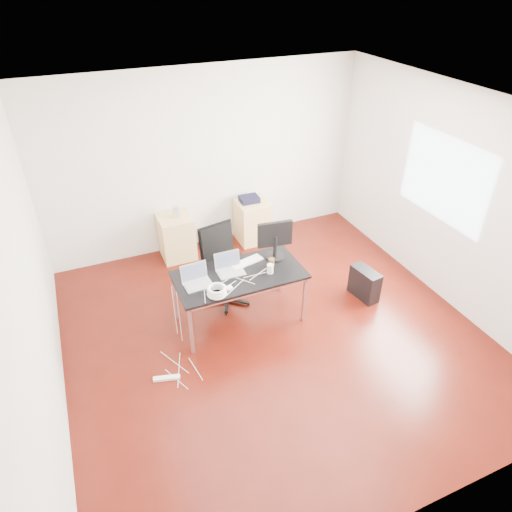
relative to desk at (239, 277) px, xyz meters
name	(u,v)px	position (x,y,z in m)	size (l,w,h in m)	color
room_shell	(278,239)	(0.31, -0.43, 0.73)	(5.00, 5.00, 5.00)	#3D0C07
desk	(239,277)	(0.00, 0.00, 0.00)	(1.60, 0.80, 0.73)	black
office_chair	(223,262)	(-0.04, 0.50, -0.07)	(0.56, 0.58, 1.08)	black
filing_cabinet_left	(177,237)	(-0.35, 1.80, -0.33)	(0.50, 0.50, 0.70)	tan
filing_cabinet_right	(252,221)	(0.93, 1.80, -0.33)	(0.50, 0.50, 0.70)	tan
pc_tower	(365,283)	(1.77, -0.23, -0.46)	(0.20, 0.45, 0.44)	black
wastebasket	(213,240)	(0.25, 1.82, -0.54)	(0.24, 0.24, 0.28)	black
power_strip	(167,378)	(-1.15, -0.64, -0.66)	(0.30, 0.06, 0.04)	white
laptop_left	(197,280)	(-0.54, 0.01, 0.11)	(0.35, 0.27, 0.23)	silver
laptop_right	(230,268)	(-0.09, 0.10, 0.11)	(0.33, 0.26, 0.23)	silver
monitor	(275,238)	(0.57, 0.18, 0.34)	(0.45, 0.26, 0.51)	black
keyboard	(247,262)	(0.18, 0.19, 0.06)	(0.44, 0.14, 0.02)	white
cup_white	(270,269)	(0.36, -0.13, 0.11)	(0.08, 0.08, 0.12)	white
cup_brown	(271,262)	(0.44, 0.01, 0.10)	(0.08, 0.08, 0.10)	brown
cable_coil	(217,291)	(-0.39, -0.29, 0.11)	(0.24, 0.24, 0.11)	white
power_adapter	(229,288)	(-0.22, -0.24, 0.07)	(0.07, 0.07, 0.03)	white
speaker	(176,212)	(-0.32, 1.78, 0.11)	(0.09, 0.08, 0.18)	#9E9E9E
navy_garment	(249,199)	(0.90, 1.84, 0.07)	(0.30, 0.24, 0.09)	black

